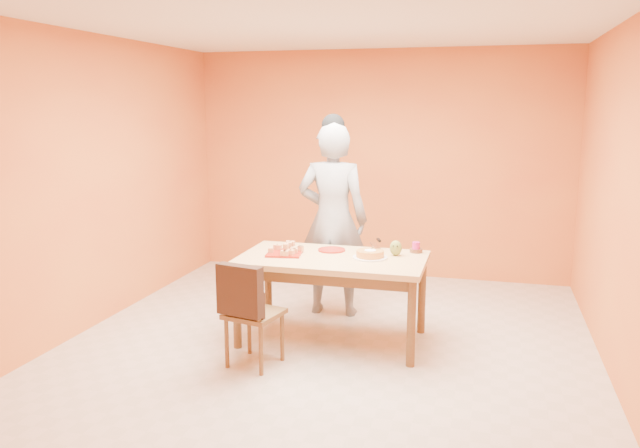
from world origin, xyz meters
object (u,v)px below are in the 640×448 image
(pastry_platter, at_px, (285,253))
(sponge_cake, at_px, (370,254))
(dining_table, at_px, (333,267))
(red_dinner_plate, at_px, (332,250))
(dining_chair, at_px, (253,311))
(magenta_glass, at_px, (416,247))
(checker_tin, at_px, (416,250))
(egg_ornament, at_px, (396,248))
(person, at_px, (333,220))

(pastry_platter, height_order, sponge_cake, sponge_cake)
(dining_table, relative_size, sponge_cake, 6.74)
(red_dinner_plate, bearing_deg, dining_chair, -114.24)
(sponge_cake, distance_m, magenta_glass, 0.47)
(dining_table, distance_m, pastry_platter, 0.44)
(dining_table, xyz_separation_m, checker_tin, (0.68, 0.35, 0.11))
(dining_table, distance_m, egg_ornament, 0.58)
(person, relative_size, magenta_glass, 19.47)
(egg_ornament, bearing_deg, dining_table, -141.21)
(dining_chair, height_order, egg_ornament, egg_ornament)
(egg_ornament, xyz_separation_m, checker_tin, (0.16, 0.17, -0.05))
(person, bearing_deg, pastry_platter, 68.96)
(person, relative_size, sponge_cake, 7.97)
(dining_table, xyz_separation_m, sponge_cake, (0.32, 0.03, 0.13))
(person, xyz_separation_m, magenta_glass, (0.86, -0.39, -0.14))
(pastry_platter, xyz_separation_m, checker_tin, (1.11, 0.38, 0.01))
(person, distance_m, pastry_platter, 0.81)
(dining_chair, distance_m, person, 1.53)
(dining_chair, height_order, person, person)
(dining_chair, relative_size, magenta_glass, 8.90)
(pastry_platter, distance_m, checker_tin, 1.17)
(sponge_cake, height_order, egg_ornament, egg_ornament)
(sponge_cake, xyz_separation_m, magenta_glass, (0.36, 0.31, 0.01))
(egg_ornament, relative_size, checker_tin, 1.18)
(person, bearing_deg, red_dinner_plate, 100.36)
(dining_table, bearing_deg, sponge_cake, 5.19)
(dining_chair, xyz_separation_m, magenta_glass, (1.15, 1.03, 0.36))
(red_dinner_plate, bearing_deg, sponge_cake, -25.60)
(magenta_glass, xyz_separation_m, checker_tin, (0.00, 0.01, -0.03))
(egg_ornament, relative_size, magenta_glass, 1.38)
(dining_table, xyz_separation_m, magenta_glass, (0.68, 0.34, 0.14))
(egg_ornament, bearing_deg, sponge_cake, -122.81)
(red_dinner_plate, height_order, egg_ornament, egg_ornament)
(red_dinner_plate, xyz_separation_m, egg_ornament, (0.58, -0.03, 0.06))
(dining_chair, relative_size, checker_tin, 7.59)
(egg_ornament, bearing_deg, checker_tin, 66.30)
(red_dinner_plate, relative_size, checker_tin, 2.16)
(dining_chair, height_order, checker_tin, dining_chair)
(dining_chair, relative_size, pastry_platter, 2.90)
(pastry_platter, height_order, egg_ornament, egg_ornament)
(dining_chair, distance_m, magenta_glass, 1.58)
(dining_chair, height_order, red_dinner_plate, dining_chair)
(sponge_cake, distance_m, checker_tin, 0.48)
(dining_table, xyz_separation_m, person, (-0.18, 0.72, 0.28))
(pastry_platter, height_order, red_dinner_plate, pastry_platter)
(sponge_cake, xyz_separation_m, egg_ornament, (0.20, 0.15, 0.03))
(person, xyz_separation_m, egg_ornament, (0.70, -0.54, -0.12))
(dining_chair, xyz_separation_m, egg_ornament, (0.99, 0.87, 0.38))
(dining_table, distance_m, dining_chair, 0.87)
(dining_table, distance_m, person, 0.80)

